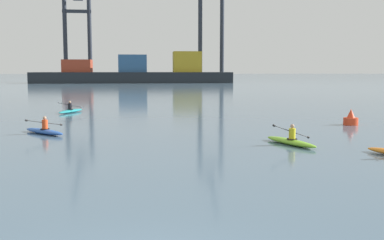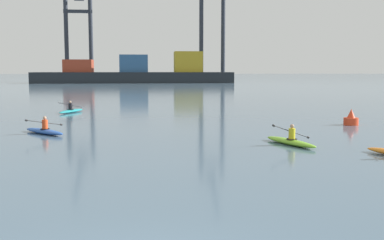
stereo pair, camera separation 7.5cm
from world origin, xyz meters
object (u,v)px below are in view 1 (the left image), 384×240
Objects in this scene: gantry_crane_west_mid at (211,16)px; container_barge at (136,73)px; gantry_crane_west at (77,24)px; kayak_teal at (71,111)px; kayak_blue at (44,131)px; channel_buoy at (351,119)px; kayak_lime at (291,141)px.

container_barge is at bearing -152.37° from gantry_crane_west_mid.
gantry_crane_west is at bearing 176.67° from gantry_crane_west_mid.
container_barge is at bearing 87.47° from kayak_teal.
kayak_teal is (-0.52, 12.39, 0.00)m from kayak_blue.
kayak_teal is at bearing 151.31° from channel_buoy.
gantry_crane_west is at bearing 102.41° from kayak_lime.
channel_buoy is 0.30× the size of kayak_lime.
kayak_blue is at bearing -91.90° from container_barge.
kayak_blue is (13.55, -111.27, -16.25)m from gantry_crane_west.
gantry_crane_west_mid reaches higher than container_barge.
kayak_lime is 21.30m from kayak_teal.
container_barge is 102.92m from kayak_lime.
container_barge is 85.40m from kayak_teal.
kayak_lime is 1.00× the size of kayak_teal.
kayak_lime is at bearing -85.12° from container_barge.
channel_buoy is at bearing -28.69° from kayak_teal.
kayak_lime reaches higher than kayak_blue.
container_barge reaches higher than channel_buoy.
channel_buoy is at bearing -73.81° from gantry_crane_west.
container_barge is at bearing 88.10° from kayak_blue.
kayak_blue is at bearing -102.89° from gantry_crane_west_mid.
gantry_crane_west is 38.63m from gantry_crane_west_mid.
gantry_crane_west reaches higher than kayak_lime.
kayak_lime is at bearing -77.59° from gantry_crane_west.
gantry_crane_west_mid is 101.66m from kayak_teal.
kayak_lime is at bearing -22.02° from kayak_blue.
channel_buoy is (31.67, -109.09, -16.06)m from gantry_crane_west.
gantry_crane_west_mid is at bearing 86.34° from channel_buoy.
gantry_crane_west_mid is at bearing -3.33° from gantry_crane_west.
gantry_crane_west_mid reaches higher than channel_buoy.
gantry_crane_west_mid is at bearing 83.51° from kayak_lime.
kayak_teal is (-25.46, -96.65, -18.60)m from gantry_crane_west_mid.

